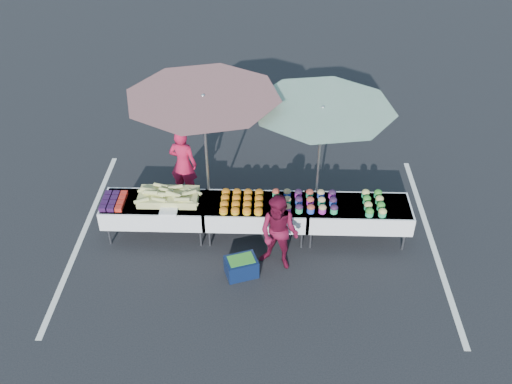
{
  "coord_description": "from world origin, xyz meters",
  "views": [
    {
      "loc": [
        0.24,
        -7.95,
        6.88
      ],
      "look_at": [
        0.0,
        0.0,
        1.0
      ],
      "focal_mm": 40.0,
      "sensor_mm": 36.0,
      "label": 1
    }
  ],
  "objects_px": {
    "table_left": "(155,209)",
    "umbrella_right": "(322,118)",
    "customer": "(279,233)",
    "table_right": "(357,213)",
    "table_center": "(256,211)",
    "vendor": "(183,164)",
    "umbrella_left": "(204,108)",
    "storage_bin": "(241,266)"
  },
  "relations": [
    {
      "from": "table_left",
      "to": "customer",
      "type": "bearing_deg",
      "value": -18.79
    },
    {
      "from": "vendor",
      "to": "umbrella_left",
      "type": "xyz_separation_m",
      "value": [
        0.57,
        -0.81,
        1.66
      ]
    },
    {
      "from": "table_left",
      "to": "umbrella_right",
      "type": "relative_size",
      "value": 0.64
    },
    {
      "from": "table_right",
      "to": "table_center",
      "type": "bearing_deg",
      "value": 180.0
    },
    {
      "from": "table_left",
      "to": "umbrella_left",
      "type": "relative_size",
      "value": 0.63
    },
    {
      "from": "umbrella_right",
      "to": "customer",
      "type": "bearing_deg",
      "value": -120.61
    },
    {
      "from": "table_right",
      "to": "storage_bin",
      "type": "xyz_separation_m",
      "value": [
        -2.02,
        -1.0,
        -0.41
      ]
    },
    {
      "from": "customer",
      "to": "umbrella_left",
      "type": "xyz_separation_m",
      "value": [
        -1.28,
        1.15,
        1.7
      ]
    },
    {
      "from": "umbrella_left",
      "to": "table_center",
      "type": "bearing_deg",
      "value": -24.55
    },
    {
      "from": "table_center",
      "to": "umbrella_right",
      "type": "bearing_deg",
      "value": 20.23
    },
    {
      "from": "table_left",
      "to": "storage_bin",
      "type": "relative_size",
      "value": 3.02
    },
    {
      "from": "table_right",
      "to": "umbrella_left",
      "type": "distance_m",
      "value": 3.27
    },
    {
      "from": "table_center",
      "to": "storage_bin",
      "type": "distance_m",
      "value": 1.1
    },
    {
      "from": "customer",
      "to": "umbrella_right",
      "type": "distance_m",
      "value": 2.04
    },
    {
      "from": "umbrella_right",
      "to": "storage_bin",
      "type": "relative_size",
      "value": 4.72
    },
    {
      "from": "table_left",
      "to": "umbrella_left",
      "type": "bearing_deg",
      "value": 23.4
    },
    {
      "from": "customer",
      "to": "table_left",
      "type": "bearing_deg",
      "value": -176.87
    },
    {
      "from": "customer",
      "to": "umbrella_left",
      "type": "distance_m",
      "value": 2.42
    },
    {
      "from": "umbrella_right",
      "to": "vendor",
      "type": "bearing_deg",
      "value": 162.37
    },
    {
      "from": "table_center",
      "to": "storage_bin",
      "type": "bearing_deg",
      "value": -102.26
    },
    {
      "from": "table_center",
      "to": "vendor",
      "type": "relative_size",
      "value": 1.24
    },
    {
      "from": "table_center",
      "to": "vendor",
      "type": "height_order",
      "value": "vendor"
    },
    {
      "from": "table_left",
      "to": "storage_bin",
      "type": "distance_m",
      "value": 1.92
    },
    {
      "from": "table_left",
      "to": "umbrella_right",
      "type": "distance_m",
      "value": 3.36
    },
    {
      "from": "umbrella_right",
      "to": "storage_bin",
      "type": "distance_m",
      "value": 2.82
    },
    {
      "from": "vendor",
      "to": "storage_bin",
      "type": "height_order",
      "value": "vendor"
    },
    {
      "from": "table_right",
      "to": "storage_bin",
      "type": "bearing_deg",
      "value": -153.61
    },
    {
      "from": "table_right",
      "to": "customer",
      "type": "xyz_separation_m",
      "value": [
        -1.4,
        -0.75,
        0.13
      ]
    },
    {
      "from": "umbrella_left",
      "to": "storage_bin",
      "type": "xyz_separation_m",
      "value": [
        0.66,
        -1.4,
        -2.24
      ]
    },
    {
      "from": "table_center",
      "to": "customer",
      "type": "distance_m",
      "value": 0.86
    },
    {
      "from": "table_right",
      "to": "umbrella_right",
      "type": "relative_size",
      "value": 0.64
    },
    {
      "from": "table_left",
      "to": "table_center",
      "type": "bearing_deg",
      "value": 0.0
    },
    {
      "from": "umbrella_left",
      "to": "umbrella_right",
      "type": "xyz_separation_m",
      "value": [
        1.96,
        0.0,
        -0.16
      ]
    },
    {
      "from": "umbrella_right",
      "to": "umbrella_left",
      "type": "bearing_deg",
      "value": -180.0
    },
    {
      "from": "table_center",
      "to": "customer",
      "type": "bearing_deg",
      "value": -61.63
    },
    {
      "from": "storage_bin",
      "to": "table_right",
      "type": "bearing_deg",
      "value": 7.16
    },
    {
      "from": "customer",
      "to": "storage_bin",
      "type": "bearing_deg",
      "value": -136.13
    },
    {
      "from": "table_left",
      "to": "umbrella_left",
      "type": "xyz_separation_m",
      "value": [
        0.92,
        0.4,
        1.83
      ]
    },
    {
      "from": "table_left",
      "to": "table_right",
      "type": "relative_size",
      "value": 1.0
    },
    {
      "from": "table_left",
      "to": "umbrella_right",
      "type": "height_order",
      "value": "umbrella_right"
    },
    {
      "from": "umbrella_right",
      "to": "table_left",
      "type": "bearing_deg",
      "value": -172.11
    },
    {
      "from": "vendor",
      "to": "storage_bin",
      "type": "relative_size",
      "value": 2.44
    }
  ]
}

